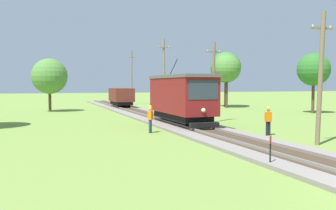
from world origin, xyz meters
The scene contains 13 objects.
red_tram centered at (0.00, 19.01, 2.19)m, with size 2.60×8.54×4.79m.
freight_car centered at (0.00, 40.63, 1.56)m, with size 2.40×5.20×2.31m.
utility_pole_near_tram centered at (3.50, 8.38, 3.49)m, with size 1.40×0.50×6.79m.
utility_pole_mid centered at (3.50, 20.72, 3.38)m, with size 1.40×0.47×6.58m.
utility_pole_far centered at (3.50, 33.51, 4.27)m, with size 1.40×0.61×8.34m.
utility_pole_distant centered at (3.50, 49.40, 4.26)m, with size 1.40×0.32×8.32m.
trackside_signal_marker centered at (-1.81, 4.92, 0.67)m, with size 0.21×0.21×1.18m.
track_worker centered at (3.16, 12.38, 0.98)m, with size 0.39×0.26×1.78m.
second_worker centered at (-3.33, 15.88, 0.98)m, with size 0.42×0.45×1.78m.
tree_left_near centered at (13.52, 37.19, 5.25)m, with size 3.65×3.65×7.10m.
tree_right_near centered at (14.64, 39.66, 5.48)m, with size 4.31×4.31×7.65m.
tree_left_far centered at (-8.94, 37.65, 4.05)m, with size 4.05×4.05×6.09m.
tree_horizon centered at (17.95, 25.83, 4.71)m, with size 3.52×3.52×6.49m.
Camera 1 is at (-10.04, -7.00, 3.13)m, focal length 39.75 mm.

